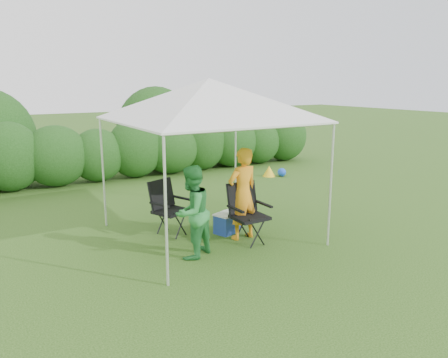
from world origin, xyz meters
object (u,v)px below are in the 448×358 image
chair_left (167,204)px  man (242,194)px  woman (192,212)px  cooler (227,223)px  canopy (209,100)px  chair_right (247,209)px

chair_left → man: (1.05, -0.92, 0.25)m
woman → cooler: bearing=-176.4°
chair_left → man: bearing=-62.8°
woman → chair_left: bearing=-124.2°
canopy → chair_left: 2.05m
chair_right → man: man is taller
canopy → chair_left: (-0.63, 0.47, -1.89)m
chair_right → chair_left: chair_right is taller
man → woman: bearing=11.1°
woman → cooler: 1.39m
canopy → man: (0.42, -0.45, -1.64)m
chair_left → cooler: (0.97, -0.53, -0.38)m
cooler → canopy: bearing=150.2°
woman → man: bearing=165.6°
chair_right → cooler: 0.67m
chair_right → man: size_ratio=0.63×
cooler → chair_left: bearing=131.4°
cooler → woman: bearing=-166.9°
chair_right → woman: bearing=-172.8°
chair_right → cooler: size_ratio=1.93×
canopy → man: 1.75m
chair_right → man: 0.28m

